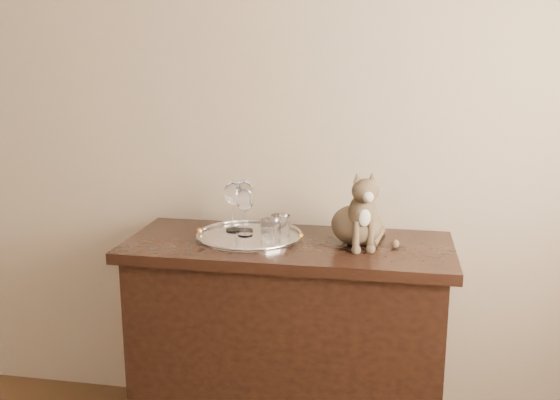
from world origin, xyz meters
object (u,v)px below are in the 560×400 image
at_px(wine_glass_d, 245,212).
at_px(cat, 357,206).
at_px(tray, 250,237).
at_px(tumbler_c, 280,226).
at_px(wine_glass_b, 245,206).
at_px(wine_glass_a, 233,206).
at_px(tumbler_a, 271,231).
at_px(sideboard, 288,348).

bearing_deg(wine_glass_d, cat, -1.52).
xyz_separation_m(tray, cat, (0.40, 0.00, 0.14)).
bearing_deg(tray, tumbler_c, 8.30).
bearing_deg(wine_glass_d, wine_glass_b, 105.18).
bearing_deg(wine_glass_b, tray, -62.15).
distance_m(tray, wine_glass_a, 0.14).
xyz_separation_m(tumbler_a, cat, (0.31, 0.05, 0.09)).
bearing_deg(wine_glass_a, cat, -7.35).
bearing_deg(tumbler_c, sideboard, -50.45).
height_order(wine_glass_a, tumbler_a, wine_glass_a).
distance_m(wine_glass_a, tumbler_c, 0.21).
bearing_deg(tumbler_c, wine_glass_a, 166.94).
distance_m(wine_glass_a, tumbler_a, 0.21).
bearing_deg(wine_glass_a, tumbler_a, -34.43).
xyz_separation_m(wine_glass_a, tumbler_a, (0.17, -0.12, -0.06)).
height_order(wine_glass_b, cat, cat).
bearing_deg(tumbler_a, tray, 149.40).
xyz_separation_m(tray, tumbler_a, (0.09, -0.05, 0.05)).
xyz_separation_m(sideboard, wine_glass_b, (-0.18, 0.09, 0.53)).
height_order(wine_glass_d, cat, cat).
xyz_separation_m(sideboard, tumbler_a, (-0.06, -0.03, 0.47)).
relative_size(tray, wine_glass_b, 2.00).
distance_m(sideboard, wine_glass_d, 0.55).
bearing_deg(cat, tray, 162.68).
distance_m(sideboard, wine_glass_b, 0.57).
relative_size(tumbler_a, cat, 0.29).
height_order(sideboard, cat, cat).
distance_m(tray, wine_glass_b, 0.13).
relative_size(tumbler_a, tumbler_c, 1.01).
bearing_deg(tumbler_c, tumbler_a, -107.52).
distance_m(tumbler_c, cat, 0.30).
height_order(wine_glass_a, wine_glass_b, wine_glass_b).
bearing_deg(cat, tumbler_c, 159.29).
relative_size(tray, wine_glass_d, 2.26).
height_order(wine_glass_a, wine_glass_d, wine_glass_a).
relative_size(tray, wine_glass_a, 2.05).
bearing_deg(tumbler_c, wine_glass_b, 163.05).
bearing_deg(wine_glass_d, tumbler_a, -30.59).
height_order(wine_glass_d, tumbler_c, wine_glass_d).
relative_size(tray, tumbler_a, 4.87).
bearing_deg(wine_glass_d, tumbler_c, 2.41).
xyz_separation_m(sideboard, wine_glass_a, (-0.23, 0.09, 0.53)).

